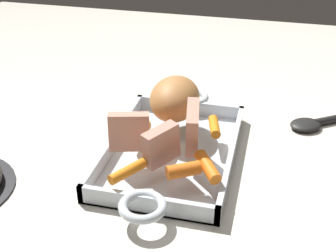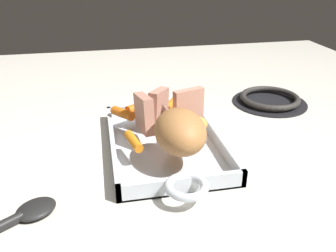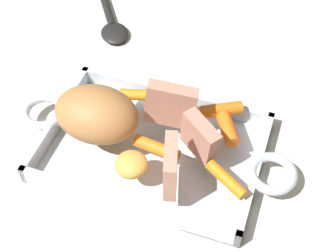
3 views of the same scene
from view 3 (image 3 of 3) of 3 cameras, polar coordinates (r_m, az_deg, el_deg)
The scene contains 13 objects.
ground_plane at distance 0.78m, azimuth -1.79°, elevation -3.15°, with size 1.75×1.75×0.00m, color silver.
roasting_dish at distance 0.77m, azimuth -1.81°, elevation -2.63°, with size 0.45×0.23×0.04m.
pork_roast at distance 0.74m, azimuth -8.24°, elevation 1.35°, with size 0.13×0.09×0.08m, color #B1743F.
roast_slice_outer at distance 0.74m, azimuth 0.26°, elevation 2.44°, with size 0.02×0.08×0.08m, color tan.
roast_slice_thick at distance 0.71m, azimuth 3.81°, elevation -1.16°, with size 0.02×0.06×0.06m, color tan.
roast_slice_thin at distance 0.68m, azimuth 0.32°, elevation -4.66°, with size 0.02×0.07×0.07m, color tan.
baby_carrot_long at distance 0.75m, azimuth 6.94°, elevation -0.37°, with size 0.02×0.02×0.05m, color orange.
baby_carrot_northeast at distance 0.80m, azimuth -3.26°, elevation 3.62°, with size 0.02×0.02×0.06m, color orange.
baby_carrot_southeast at distance 0.70m, azimuth 6.79°, elevation -6.15°, with size 0.02×0.02×0.07m, color orange.
baby_carrot_center_right at distance 0.73m, azimuth -1.31°, elevation -2.56°, with size 0.02×0.02×0.07m, color orange.
baby_carrot_center_left at distance 0.78m, azimuth 6.16°, elevation 1.88°, with size 0.02×0.02×0.07m, color orange.
potato_whole at distance 0.71m, azimuth -4.27°, elevation -4.45°, with size 0.05×0.05×0.03m, color gold.
serving_spoon at distance 1.01m, azimuth -6.69°, elevation 12.18°, with size 0.15×0.20×0.02m.
Camera 3 is at (-0.17, 0.43, 0.63)m, focal length 52.74 mm.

